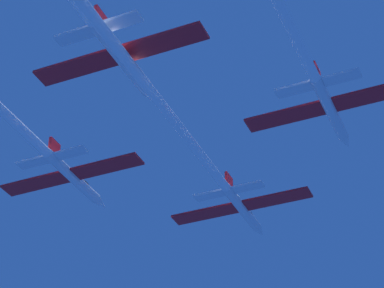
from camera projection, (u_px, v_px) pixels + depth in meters
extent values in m
cylinder|color=white|center=(242.00, 208.00, 109.84)|extent=(1.35, 12.30, 1.35)
cone|color=white|center=(260.00, 232.00, 115.53)|extent=(1.33, 2.71, 1.33)
ellipsoid|color=black|center=(249.00, 214.00, 112.21)|extent=(0.95, 2.46, 0.68)
cube|color=red|center=(205.00, 214.00, 111.14)|extent=(9.35, 2.71, 0.30)
cube|color=red|center=(277.00, 199.00, 107.60)|extent=(9.35, 2.71, 0.30)
cube|color=red|center=(229.00, 181.00, 107.03)|extent=(0.35, 2.21, 1.97)
cube|color=white|center=(209.00, 195.00, 106.83)|extent=(4.21, 1.62, 0.30)
cube|color=white|center=(248.00, 187.00, 104.99)|extent=(4.21, 1.62, 0.30)
cylinder|color=white|center=(158.00, 101.00, 89.36)|extent=(1.22, 41.65, 1.22)
cylinder|color=white|center=(73.00, 177.00, 102.74)|extent=(1.35, 12.30, 1.35)
cone|color=white|center=(101.00, 204.00, 108.44)|extent=(1.33, 2.71, 1.33)
ellipsoid|color=black|center=(84.00, 184.00, 105.12)|extent=(0.95, 2.46, 0.68)
cube|color=red|center=(36.00, 184.00, 104.05)|extent=(9.35, 2.71, 0.30)
cube|color=red|center=(107.00, 166.00, 100.50)|extent=(9.35, 2.71, 0.30)
cube|color=red|center=(54.00, 148.00, 99.94)|extent=(0.35, 2.21, 1.97)
cube|color=white|center=(33.00, 162.00, 99.74)|extent=(4.21, 1.62, 0.30)
cube|color=white|center=(71.00, 153.00, 97.90)|extent=(4.21, 1.62, 0.30)
cylinder|color=white|center=(330.00, 109.00, 92.19)|extent=(1.35, 12.30, 1.35)
cone|color=white|center=(346.00, 142.00, 97.89)|extent=(1.33, 2.71, 1.33)
ellipsoid|color=black|center=(336.00, 117.00, 94.57)|extent=(0.95, 2.46, 0.68)
cube|color=red|center=(285.00, 117.00, 93.50)|extent=(9.35, 2.71, 0.30)
cube|color=red|center=(374.00, 95.00, 89.95)|extent=(9.35, 2.71, 0.30)
cube|color=red|center=(317.00, 73.00, 89.39)|extent=(0.35, 2.21, 1.97)
cube|color=white|center=(294.00, 90.00, 89.19)|extent=(4.21, 1.62, 0.30)
cube|color=white|center=(342.00, 77.00, 87.35)|extent=(4.21, 1.62, 0.30)
cylinder|color=white|center=(121.00, 59.00, 85.14)|extent=(1.35, 12.30, 1.35)
cone|color=white|center=(152.00, 97.00, 90.83)|extent=(1.33, 2.71, 1.33)
ellipsoid|color=black|center=(133.00, 69.00, 87.52)|extent=(0.95, 2.46, 0.68)
cube|color=red|center=(76.00, 68.00, 86.44)|extent=(9.35, 2.71, 0.30)
cube|color=red|center=(164.00, 42.00, 82.90)|extent=(9.35, 2.71, 0.30)
cube|color=red|center=(100.00, 18.00, 82.33)|extent=(0.35, 2.21, 1.97)
cube|color=white|center=(75.00, 36.00, 82.14)|extent=(4.21, 1.62, 0.30)
cube|color=white|center=(122.00, 21.00, 80.30)|extent=(4.21, 1.62, 0.30)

